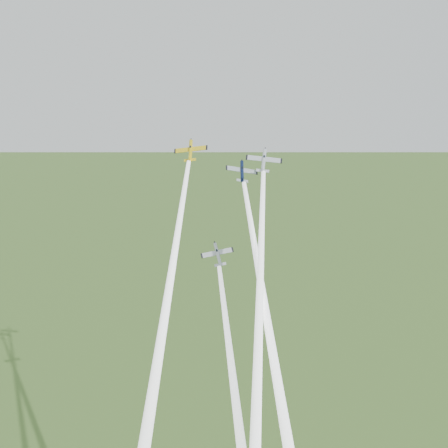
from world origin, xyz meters
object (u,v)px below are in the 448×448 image
at_px(plane_navy, 242,171).
at_px(plane_yellow, 191,151).
at_px(plane_silver_low, 218,254).
at_px(plane_silver_right, 264,161).

bearing_deg(plane_navy, plane_yellow, 145.85).
bearing_deg(plane_yellow, plane_silver_low, -47.09).
bearing_deg(plane_navy, plane_silver_right, -0.58).
relative_size(plane_yellow, plane_silver_right, 0.97).
xyz_separation_m(plane_yellow, plane_silver_right, (17.09, -2.87, -1.65)).
relative_size(plane_navy, plane_silver_low, 0.98).
xyz_separation_m(plane_silver_right, plane_silver_low, (-9.83, -5.01, -20.75)).
distance_m(plane_navy, plane_silver_right, 5.45).
bearing_deg(plane_silver_low, plane_yellow, 117.27).
height_order(plane_yellow, plane_silver_low, plane_yellow).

